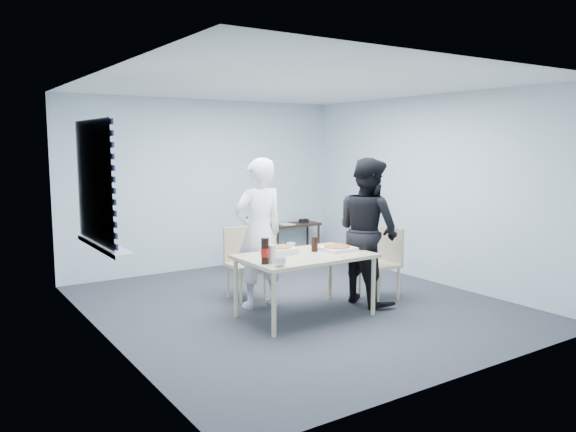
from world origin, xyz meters
TOP-DOWN VIEW (x-y plane):
  - room at (-2.20, 0.40)m, footprint 5.00×5.00m
  - dining_table at (-0.17, -0.41)m, footprint 1.45×0.92m
  - chair_far at (-0.37, 0.67)m, footprint 0.42×0.42m
  - chair_right at (1.10, -0.34)m, footprint 0.42×0.42m
  - person_white at (-0.40, 0.21)m, footprint 0.65×0.42m
  - person_black at (0.78, -0.37)m, footprint 0.47×0.86m
  - side_table at (1.49, 2.28)m, footprint 0.90×0.40m
  - stool at (0.41, 1.66)m, footprint 0.35×0.35m
  - backpack at (0.41, 1.65)m, footprint 0.28×0.20m
  - pizza_box_a at (-0.37, -0.20)m, footprint 0.32×0.32m
  - pizza_box_b at (0.28, -0.41)m, footprint 0.36×0.36m
  - mug_a at (-0.73, -0.77)m, footprint 0.17×0.17m
  - mug_b at (-0.18, -0.13)m, footprint 0.10×0.10m
  - cola_glass at (0.02, -0.32)m, footprint 0.08×0.08m
  - soda_bottle at (-0.80, -0.58)m, footprint 0.08×0.08m
  - plastic_cups at (-0.71, -0.59)m, footprint 0.09×0.09m
  - rubber_band at (0.08, -0.77)m, footprint 0.05×0.05m
  - papers at (1.34, 2.28)m, footprint 0.30×0.35m
  - black_box at (1.71, 2.28)m, footprint 0.16×0.13m

SIDE VIEW (x-z plane):
  - stool at x=0.41m, z-range 0.13..0.61m
  - chair_far at x=-0.37m, z-range 0.07..0.96m
  - chair_right at x=1.10m, z-range 0.07..0.96m
  - side_table at x=1.49m, z-range 0.22..0.82m
  - papers at x=1.34m, z-range 0.60..0.61m
  - black_box at x=1.71m, z-range 0.60..0.66m
  - dining_table at x=-0.17m, z-range 0.29..1.00m
  - backpack at x=0.41m, z-range 0.47..0.86m
  - rubber_band at x=0.08m, z-range 0.71..0.71m
  - pizza_box_b at x=0.28m, z-range 0.70..0.75m
  - pizza_box_a at x=-0.37m, z-range 0.70..0.78m
  - mug_b at x=-0.18m, z-range 0.71..0.80m
  - mug_a at x=-0.73m, z-range 0.71..0.80m
  - cola_glass at x=0.02m, z-range 0.71..0.87m
  - plastic_cups at x=-0.71m, z-range 0.71..0.89m
  - soda_bottle at x=-0.80m, z-range 0.70..0.97m
  - person_white at x=-0.40m, z-range 0.00..1.77m
  - person_black at x=0.78m, z-range 0.00..1.77m
  - room at x=-2.20m, z-range -1.06..3.94m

